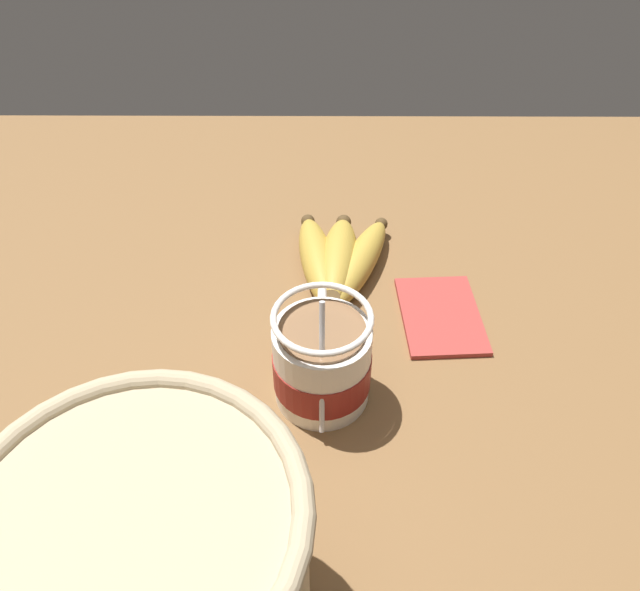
# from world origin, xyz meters

# --- Properties ---
(table) EXTENTS (1.08, 1.08, 0.03)m
(table) POSITION_xyz_m (0.00, 0.00, 0.02)
(table) COLOR brown
(table) RESTS_ON ground
(coffee_mug) EXTENTS (0.14, 0.09, 0.14)m
(coffee_mug) POSITION_xyz_m (-0.04, 0.00, 0.08)
(coffee_mug) COLOR white
(coffee_mug) RESTS_ON table
(banana_bunch) EXTENTS (0.18, 0.13, 0.04)m
(banana_bunch) POSITION_xyz_m (0.14, -0.02, 0.05)
(banana_bunch) COLOR #4C381E
(banana_bunch) RESTS_ON table
(woven_basket) EXTENTS (0.21, 0.21, 0.17)m
(woven_basket) POSITION_xyz_m (-0.26, 0.11, 0.12)
(woven_basket) COLOR tan
(woven_basket) RESTS_ON table
(napkin) EXTENTS (0.13, 0.09, 0.01)m
(napkin) POSITION_xyz_m (0.06, -0.13, 0.04)
(napkin) COLOR #A33833
(napkin) RESTS_ON table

